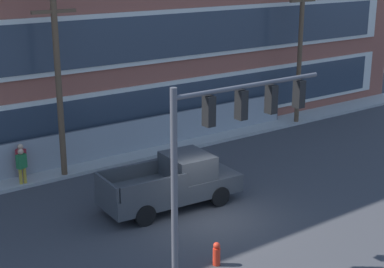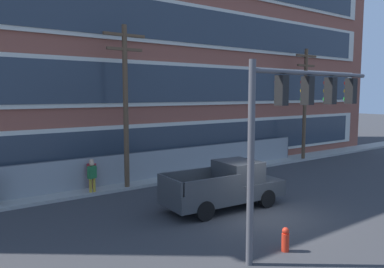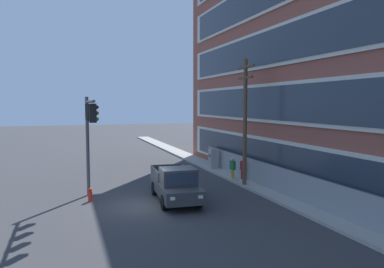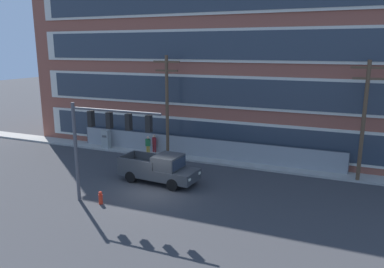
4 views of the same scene
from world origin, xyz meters
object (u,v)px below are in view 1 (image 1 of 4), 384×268
(pickup_truck_dark_grey, at_px, (174,183))
(fire_hydrant, at_px, (217,254))
(utility_pole_near_corner, at_px, (58,74))
(pedestrian_near_cabinet, at_px, (21,160))
(utility_pole_midblock, at_px, (300,46))
(traffic_signal_mast, at_px, (228,128))
(pedestrian_by_fence, at_px, (22,165))

(pickup_truck_dark_grey, xyz_separation_m, fire_hydrant, (-1.54, -4.57, -0.57))
(pickup_truck_dark_grey, height_order, utility_pole_near_corner, utility_pole_near_corner)
(fire_hydrant, bearing_deg, pedestrian_near_cabinet, 101.77)
(utility_pole_midblock, xyz_separation_m, pedestrian_near_cabinet, (-16.10, 0.68, -3.54))
(pickup_truck_dark_grey, xyz_separation_m, utility_pole_near_corner, (-2.12, 5.36, 3.67))
(utility_pole_near_corner, bearing_deg, traffic_signal_mast, -84.38)
(pedestrian_by_fence, distance_m, fire_hydrant, 10.25)
(traffic_signal_mast, relative_size, pickup_truck_dark_grey, 1.05)
(traffic_signal_mast, xyz_separation_m, pedestrian_by_fence, (-2.84, 9.93, -3.45))
(pickup_truck_dark_grey, relative_size, utility_pole_midblock, 0.69)
(traffic_signal_mast, bearing_deg, utility_pole_near_corner, 95.62)
(fire_hydrant, bearing_deg, traffic_signal_mast, 2.14)
(pickup_truck_dark_grey, relative_size, pedestrian_by_fence, 3.33)
(utility_pole_near_corner, bearing_deg, pedestrian_near_cabinet, 157.67)
(traffic_signal_mast, height_order, utility_pole_midblock, utility_pole_midblock)
(traffic_signal_mast, distance_m, utility_pole_midblock, 16.74)
(pedestrian_near_cabinet, height_order, fire_hydrant, pedestrian_near_cabinet)
(pedestrian_by_fence, xyz_separation_m, fire_hydrant, (2.44, -9.94, -0.59))
(utility_pole_midblock, distance_m, pedestrian_near_cabinet, 16.50)
(traffic_signal_mast, bearing_deg, pedestrian_by_fence, 105.99)
(traffic_signal_mast, xyz_separation_m, fire_hydrant, (-0.40, -0.01, -4.04))
(pickup_truck_dark_grey, distance_m, utility_pole_midblock, 13.93)
(utility_pole_near_corner, distance_m, pedestrian_by_fence, 4.09)
(pickup_truck_dark_grey, distance_m, fire_hydrant, 4.85)
(traffic_signal_mast, height_order, pedestrian_by_fence, traffic_signal_mast)
(pedestrian_by_fence, relative_size, fire_hydrant, 2.17)
(traffic_signal_mast, xyz_separation_m, utility_pole_midblock, (13.50, 9.90, 0.09))
(pickup_truck_dark_grey, relative_size, utility_pole_near_corner, 0.67)
(utility_pole_midblock, bearing_deg, pickup_truck_dark_grey, -156.58)
(utility_pole_midblock, relative_size, pedestrian_near_cabinet, 4.86)
(pickup_truck_dark_grey, xyz_separation_m, pedestrian_near_cabinet, (-3.75, 6.03, 0.02))
(pickup_truck_dark_grey, bearing_deg, pedestrian_near_cabinet, 121.87)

